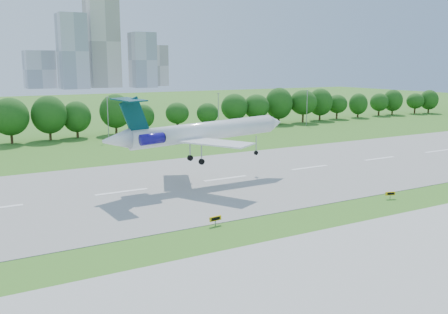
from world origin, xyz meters
TOP-DOWN VIEW (x-y plane):
  - ground at (0.00, 0.00)m, footprint 600.00×600.00m
  - runway at (0.00, 25.00)m, footprint 400.00×45.00m
  - taxiway at (0.00, -18.00)m, footprint 400.00×23.00m
  - tree_line at (0.00, 92.00)m, footprint 288.40×8.40m
  - light_poles at (-2.50, 82.00)m, footprint 175.90×0.25m
  - skyline at (100.16, 390.61)m, footprint 127.00×52.00m
  - airliner at (13.90, 24.91)m, footprint 36.40×26.51m
  - taxi_sign_centre at (5.31, 2.03)m, footprint 1.82×0.41m
  - taxi_sign_right at (35.86, -0.03)m, footprint 1.59×0.70m

SIDE VIEW (x-z plane):
  - ground at x=0.00m, z-range 0.00..0.00m
  - runway at x=0.00m, z-range 0.00..0.08m
  - taxiway at x=0.00m, z-range 0.00..0.08m
  - taxi_sign_right at x=35.86m, z-range 0.27..1.41m
  - taxi_sign_centre at x=5.31m, z-range 0.30..1.58m
  - tree_line at x=0.00m, z-range 0.99..11.39m
  - light_poles at x=-2.50m, z-range 0.24..12.43m
  - airliner at x=13.90m, z-range 3.19..15.42m
  - skyline at x=100.16m, z-range -9.54..70.46m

